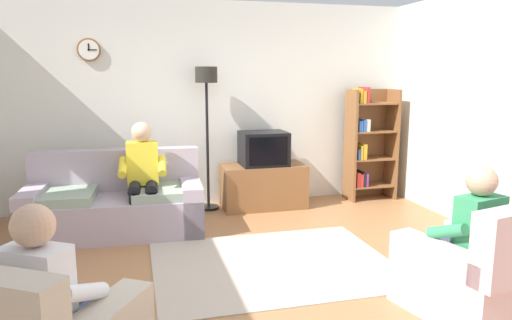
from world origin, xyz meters
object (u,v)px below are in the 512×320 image
Objects in this scene: floor_lamp at (207,99)px; person_in_right_armchair at (467,232)px; bookshelf at (367,144)px; tv at (264,148)px; armchair_near_bookshelf at (474,276)px; person_on_couch at (143,172)px; person_in_left_armchair at (51,294)px; couch at (115,205)px; tv_stand at (263,186)px.

floor_lamp reaches higher than person_in_right_armchair.
bookshelf is 0.86× the size of floor_lamp.
floor_lamp is at bearing 179.41° from bookshelf.
tv reaches higher than armchair_near_bookshelf.
person_in_left_armchair is (-0.54, -2.68, -0.09)m from person_on_couch.
armchair_near_bookshelf is (1.47, -3.27, -1.16)m from floor_lamp.
person_on_couch reaches higher than couch.
floor_lamp is 1.65× the size of person_in_right_armchair.
person_on_couch reaches higher than person_in_left_armchair.
tv_stand is 1.76m from person_on_couch.
couch is 1.22× the size of bookshelf.
armchair_near_bookshelf is at bearing -76.75° from person_in_right_armchair.
tv is 0.98m from floor_lamp.
armchair_near_bookshelf is (2.62, -2.57, -0.02)m from couch.
tv is at bearing 23.45° from person_on_couch.
person_in_right_armchair is at bearing -43.75° from couch.
floor_lamp is 3.59m from person_in_right_armchair.
tv is at bearing -90.00° from tv_stand.
person_in_left_armchair and person_in_right_armchair have the same top height.
floor_lamp reaches higher than tv_stand.
tv is 1.71m from person_on_couch.
person_on_couch is at bearing 133.11° from armchair_near_bookshelf.
tv is 0.48× the size of person_on_couch.
person_in_right_armchair is at bearing -76.76° from tv_stand.
couch is 1.05× the size of floor_lamp.
floor_lamp is at bearing 114.17° from armchair_near_bookshelf.
armchair_near_bookshelf is at bearing -76.66° from tv.
armchair_near_bookshelf is (0.75, -3.14, -0.51)m from tv.
tv is at bearing 57.98° from person_in_left_armchair.
couch is at bearing 136.25° from person_in_right_armchair.
couch is 1.57× the size of person_on_couch.
person_in_left_armchair is at bearing -121.83° from tv_stand.
person_on_couch is at bearing -156.55° from tv.
bookshelf is 2.36m from floor_lamp.
bookshelf is 1.42× the size of person_in_right_armchair.
person_on_couch is (-3.11, -0.78, -0.09)m from bookshelf.
armchair_near_bookshelf is 0.84× the size of person_on_couch.
bookshelf reaches higher than person_in_left_armchair.
couch is at bearing -149.08° from floor_lamp.
tv_stand is 0.69× the size of bookshelf.
person_on_couch is 1.11× the size of person_in_left_armchair.
person_on_couch is (-0.84, -0.80, -0.75)m from floor_lamp.
tv_stand is 4.00m from person_in_left_armchair.
tv reaches higher than couch.
tv is at bearing -176.30° from bookshelf.
person_in_right_armchair is at bearing -104.59° from bookshelf.
person_on_couch reaches higher than armchair_near_bookshelf.
floor_lamp reaches higher than couch.
person_on_couch is (0.31, -0.11, 0.39)m from couch.
person_in_left_armchair is (-2.85, -0.22, 0.32)m from armchair_near_bookshelf.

